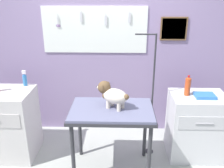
% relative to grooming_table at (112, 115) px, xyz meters
% --- Properties ---
extents(rear_wall_panel, '(4.00, 0.09, 2.30)m').
position_rel_grooming_table_xyz_m(rear_wall_panel, '(-0.13, 0.97, 0.44)').
color(rear_wall_panel, '#8F7BA6').
rests_on(rear_wall_panel, ground).
extents(grooming_table, '(0.95, 0.62, 0.81)m').
position_rel_grooming_table_xyz_m(grooming_table, '(0.00, 0.00, 0.00)').
color(grooming_table, '#2D2D33').
rests_on(grooming_table, ground).
extents(grooming_arm, '(0.30, 0.11, 1.59)m').
position_rel_grooming_table_xyz_m(grooming_arm, '(0.49, 0.33, 0.02)').
color(grooming_arm, '#2D2D33').
rests_on(grooming_arm, ground).
extents(dog, '(0.39, 0.30, 0.30)m').
position_rel_grooming_table_xyz_m(dog, '(0.00, 0.03, 0.24)').
color(dog, beige).
rests_on(dog, grooming_table).
extents(counter_left, '(0.80, 0.58, 0.89)m').
position_rel_grooming_table_xyz_m(counter_left, '(-1.40, 0.25, -0.28)').
color(counter_left, silver).
rests_on(counter_left, ground).
extents(cabinet_right, '(0.68, 0.54, 0.84)m').
position_rel_grooming_table_xyz_m(cabinet_right, '(1.07, 0.32, -0.30)').
color(cabinet_right, silver).
rests_on(cabinet_right, ground).
extents(spray_bottle_short, '(0.05, 0.05, 0.20)m').
position_rel_grooming_table_xyz_m(spray_bottle_short, '(-1.14, 0.47, 0.26)').
color(spray_bottle_short, '#3178BA').
rests_on(spray_bottle_short, counter_left).
extents(soda_bottle, '(0.07, 0.07, 0.25)m').
position_rel_grooming_table_xyz_m(soda_bottle, '(0.92, 0.34, 0.24)').
color(soda_bottle, '#BE451E').
rests_on(soda_bottle, cabinet_right).
extents(supply_tray, '(0.24, 0.18, 0.04)m').
position_rel_grooming_table_xyz_m(supply_tray, '(1.12, 0.28, 0.14)').
color(supply_tray, '#3274CB').
rests_on(supply_tray, cabinet_right).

